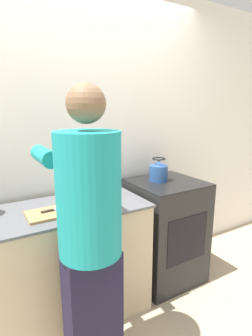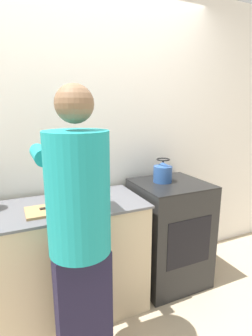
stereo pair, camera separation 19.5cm
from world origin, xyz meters
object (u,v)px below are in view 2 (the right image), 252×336
(knife, at_px, (55,206))
(bowl_prep, at_px, (81,192))
(oven, at_px, (169,232))
(person, at_px, (79,230))
(cutting_board, at_px, (56,209))
(kettle, at_px, (163,172))

(knife, height_order, bowl_prep, bowl_prep)
(oven, distance_m, person, 1.16)
(person, bearing_deg, knife, 97.01)
(cutting_board, bearing_deg, oven, 5.04)
(oven, xyz_separation_m, cutting_board, (-1.01, -0.09, 0.42))
(knife, bearing_deg, person, -86.32)
(person, relative_size, bowl_prep, 10.74)
(person, xyz_separation_m, bowl_prep, (0.19, 0.65, -0.01))
(oven, height_order, kettle, kettle)
(cutting_board, bearing_deg, kettle, 8.37)
(oven, xyz_separation_m, bowl_prep, (-0.76, 0.15, 0.44))
(cutting_board, xyz_separation_m, knife, (0.00, 0.02, 0.01))
(cutting_board, relative_size, kettle, 1.90)
(cutting_board, xyz_separation_m, bowl_prep, (0.24, 0.24, 0.02))
(oven, bearing_deg, person, -151.97)
(bowl_prep, bearing_deg, oven, -10.94)
(knife, bearing_deg, kettle, 3.86)
(kettle, bearing_deg, knife, -172.81)
(person, relative_size, cutting_board, 4.30)
(oven, xyz_separation_m, person, (-0.95, -0.50, 0.45))
(bowl_prep, bearing_deg, kettle, -7.76)
(cutting_board, relative_size, knife, 1.74)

